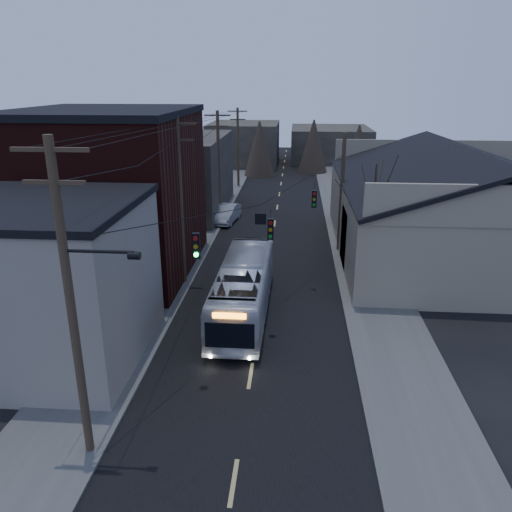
{
  "coord_description": "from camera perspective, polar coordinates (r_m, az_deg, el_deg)",
  "views": [
    {
      "loc": [
        1.66,
        -10.24,
        11.87
      ],
      "look_at": [
        -0.3,
        14.84,
        3.0
      ],
      "focal_mm": 35.0,
      "sensor_mm": 36.0,
      "label": 1
    }
  ],
  "objects": [
    {
      "name": "warehouse",
      "position": [
        38.14,
        21.69,
        4.11
      ],
      "size": [
        16.16,
        20.6,
        7.73
      ],
      "color": "gray",
      "rests_on": "ground"
    },
    {
      "name": "utility_lines",
      "position": [
        35.39,
        -3.39,
        8.12
      ],
      "size": [
        11.24,
        45.28,
        10.5
      ],
      "color": "#382B1E",
      "rests_on": "ground"
    },
    {
      "name": "building_clapboard",
      "position": [
        23.54,
        -22.85,
        -3.02
      ],
      "size": [
        8.0,
        8.0,
        7.0
      ],
      "primitive_type": "cube",
      "color": "gray",
      "rests_on": "ground"
    },
    {
      "name": "building_left_far",
      "position": [
        48.3,
        -9.07,
        9.2
      ],
      "size": [
        9.0,
        14.0,
        7.0
      ],
      "primitive_type": "cube",
      "color": "#2D2924",
      "rests_on": "ground"
    },
    {
      "name": "parked_car",
      "position": [
        44.23,
        -3.42,
        4.86
      ],
      "size": [
        2.24,
        4.89,
        1.55
      ],
      "primitive_type": "imported",
      "rotation": [
        0.0,
        0.0,
        -0.13
      ],
      "color": "#A0A2A7",
      "rests_on": "ground"
    },
    {
      "name": "building_brick",
      "position": [
        33.13,
        -16.35,
        6.67
      ],
      "size": [
        10.0,
        12.0,
        10.0
      ],
      "primitive_type": "cube",
      "color": "black",
      "rests_on": "ground"
    },
    {
      "name": "sidewalk_left",
      "position": [
        42.72,
        -6.72,
        3.24
      ],
      "size": [
        4.0,
        110.0,
        0.12
      ],
      "primitive_type": "cube",
      "color": "#474744",
      "rests_on": "ground"
    },
    {
      "name": "road_surface",
      "position": [
        41.98,
        2.03,
        3.0
      ],
      "size": [
        9.0,
        110.0,
        0.02
      ],
      "primitive_type": "cube",
      "color": "black",
      "rests_on": "ground"
    },
    {
      "name": "building_far_left",
      "position": [
        76.15,
        -1.36,
        12.72
      ],
      "size": [
        10.0,
        12.0,
        6.0
      ],
      "primitive_type": "cube",
      "color": "#2D2924",
      "rests_on": "ground"
    },
    {
      "name": "bare_tree",
      "position": [
        31.72,
        13.12,
        3.79
      ],
      "size": [
        0.4,
        0.4,
        7.2
      ],
      "primitive_type": "cone",
      "color": "black",
      "rests_on": "ground"
    },
    {
      "name": "bus",
      "position": [
        26.41,
        -1.45,
        -3.75
      ],
      "size": [
        2.6,
        10.68,
        2.97
      ],
      "primitive_type": "imported",
      "rotation": [
        0.0,
        0.0,
        3.13
      ],
      "color": "silver",
      "rests_on": "ground"
    },
    {
      "name": "building_far_right",
      "position": [
        80.96,
        8.44,
        12.57
      ],
      "size": [
        12.0,
        14.0,
        5.0
      ],
      "primitive_type": "cube",
      "color": "#2D2924",
      "rests_on": "ground"
    },
    {
      "name": "sidewalk_right",
      "position": [
        42.21,
        10.89,
        2.82
      ],
      "size": [
        4.0,
        110.0,
        0.12
      ],
      "primitive_type": "cube",
      "color": "#474744",
      "rests_on": "ground"
    }
  ]
}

